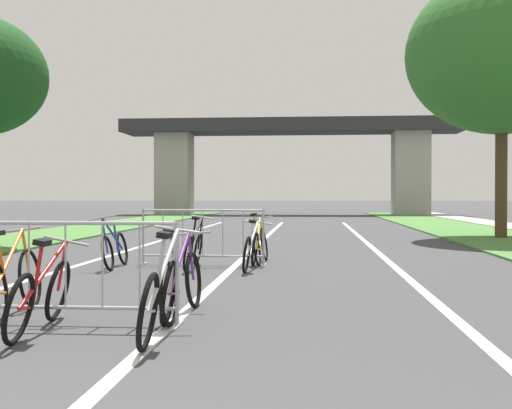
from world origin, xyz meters
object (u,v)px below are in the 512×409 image
Objects in this scene: bicycle_purple_2 at (182,283)px; bicycle_black_3 at (194,249)px; tree_right_pine_far at (502,54)px; bicycle_red_6 at (41,295)px; crowd_barrier_nearest at (66,274)px; bicycle_white_4 at (251,250)px; crowd_barrier_second at (203,238)px; bicycle_orange_0 at (13,281)px; bicycle_blue_7 at (115,249)px; bicycle_yellow_8 at (260,244)px; bicycle_silver_5 at (160,297)px.

bicycle_black_3 is (-0.69, 4.43, -0.01)m from bicycle_purple_2.
tree_right_pine_far reaches higher than bicycle_red_6.
crowd_barrier_nearest reaches higher than bicycle_white_4.
crowd_barrier_nearest is 0.41m from bicycle_red_6.
bicycle_orange_0 is at bearing -102.64° from crowd_barrier_second.
bicycle_orange_0 is 1.09× the size of bicycle_blue_7.
bicycle_silver_5 is at bearing -90.39° from bicycle_yellow_8.
tree_right_pine_far reaches higher than bicycle_blue_7.
bicycle_orange_0 is 1.03× the size of bicycle_red_6.
bicycle_red_6 is (-1.51, -5.30, 0.00)m from bicycle_white_4.
bicycle_black_3 reaches higher than bicycle_white_4.
bicycle_purple_2 is at bearing 87.71° from bicycle_silver_5.
bicycle_yellow_8 is (0.41, 5.47, 0.01)m from bicycle_purple_2.
bicycle_red_6 reaches higher than bicycle_white_4.
tree_right_pine_far is 3.40× the size of crowd_barrier_second.
crowd_barrier_second is at bearing 83.15° from bicycle_black_3.
bicycle_black_3 is (0.38, 4.98, -0.16)m from crowd_barrier_nearest.
tree_right_pine_far is 4.59× the size of bicycle_purple_2.
crowd_barrier_nearest is at bearing 99.19° from bicycle_blue_7.
tree_right_pine_far reaches higher than bicycle_orange_0.
bicycle_orange_0 reaches higher than bicycle_white_4.
crowd_barrier_nearest is 1.22m from bicycle_purple_2.
bicycle_blue_7 reaches higher than bicycle_black_3.
tree_right_pine_far is at bearing 46.02° from crowd_barrier_second.
bicycle_white_4 is 1.04× the size of bicycle_blue_7.
bicycle_orange_0 is 1.03× the size of bicycle_yellow_8.
bicycle_silver_5 is 0.99× the size of bicycle_yellow_8.
crowd_barrier_nearest reaches higher than bicycle_red_6.
crowd_barrier_second is 1.43× the size of bicycle_blue_7.
tree_right_pine_far is 3.41× the size of crowd_barrier_nearest.
bicycle_blue_7 is at bearing 88.17° from bicycle_orange_0.
bicycle_blue_7 is at bearing 108.26° from bicycle_silver_5.
bicycle_red_6 is at bearing -139.80° from bicycle_purple_2.
bicycle_white_4 is at bearing -31.96° from crowd_barrier_second.
bicycle_black_3 is 0.92× the size of bicycle_red_6.
tree_right_pine_far is 4.59× the size of bicycle_yellow_8.
bicycle_black_3 is at bearing 101.21° from bicycle_purple_2.
tree_right_pine_far reaches higher than crowd_barrier_nearest.
bicycle_purple_2 is at bearing 112.77° from bicycle_blue_7.
bicycle_blue_7 is at bearing -137.32° from tree_right_pine_far.
crowd_barrier_second reaches higher than bicycle_black_3.
bicycle_yellow_8 is at bearing -161.33° from bicycle_blue_7.
bicycle_yellow_8 is at bearing 88.04° from bicycle_purple_2.
crowd_barrier_second is 5.33m from bicycle_orange_0.
bicycle_orange_0 is at bearing -171.05° from bicycle_purple_2.
bicycle_yellow_8 reaches higher than bicycle_orange_0.
bicycle_black_3 is (-0.07, -0.57, -0.16)m from crowd_barrier_second.
crowd_barrier_nearest is at bearing -100.73° from bicycle_yellow_8.
crowd_barrier_second is at bearing 93.00° from bicycle_silver_5.
bicycle_red_6 is (-0.48, -5.34, -0.00)m from bicycle_black_3.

